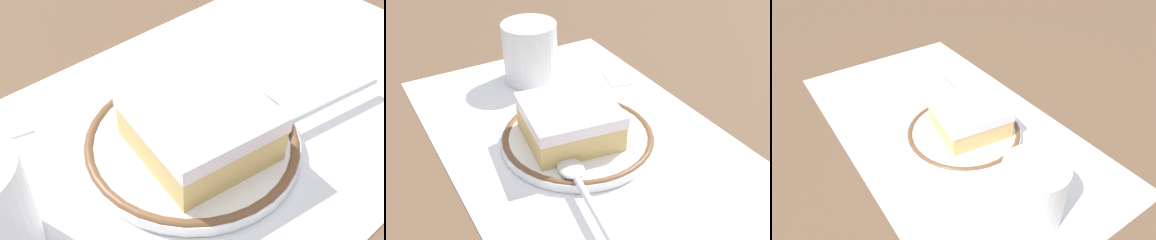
# 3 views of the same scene
# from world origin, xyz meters

# --- Properties ---
(ground_plane) EXTENTS (2.40, 2.40, 0.00)m
(ground_plane) POSITION_xyz_m (0.00, 0.00, 0.00)
(ground_plane) COLOR brown
(placemat) EXTENTS (0.55, 0.31, 0.00)m
(placemat) POSITION_xyz_m (0.00, 0.00, 0.00)
(placemat) COLOR white
(placemat) RESTS_ON ground_plane
(plate) EXTENTS (0.17, 0.17, 0.01)m
(plate) POSITION_xyz_m (-0.03, -0.01, 0.01)
(plate) COLOR white
(plate) RESTS_ON placemat
(cake_slice) EXTENTS (0.11, 0.11, 0.04)m
(cake_slice) POSITION_xyz_m (-0.04, -0.02, 0.03)
(cake_slice) COLOR #DBB76B
(cake_slice) RESTS_ON plate
(spoon) EXTENTS (0.14, 0.04, 0.01)m
(spoon) POSITION_xyz_m (0.04, -0.05, 0.02)
(spoon) COLOR silver
(spoon) RESTS_ON plate
(sugar_packet) EXTENTS (0.06, 0.04, 0.01)m
(sugar_packet) POSITION_xyz_m (-0.14, 0.12, 0.00)
(sugar_packet) COLOR white
(sugar_packet) RESTS_ON placemat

